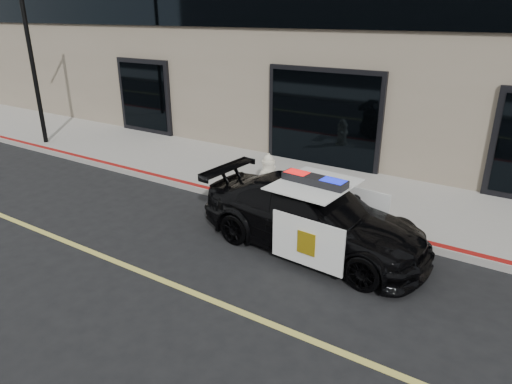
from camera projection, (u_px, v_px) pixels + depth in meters
The scene contains 5 objects.
ground at pixel (192, 293), 7.45m from camera, with size 120.00×120.00×0.00m, color black.
sidewalk_n at pixel (327, 190), 11.52m from camera, with size 60.00×3.50×0.15m, color gray.
police_car at pixel (313, 216), 8.64m from camera, with size 2.47×4.75×1.47m.
fire_hydrant at pixel (268, 171), 11.41m from camera, with size 0.39×0.54×0.86m.
street_light at pixel (29, 57), 14.45m from camera, with size 0.14×1.28×5.03m.
Camera 1 is at (4.30, -4.75, 4.27)m, focal length 32.00 mm.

